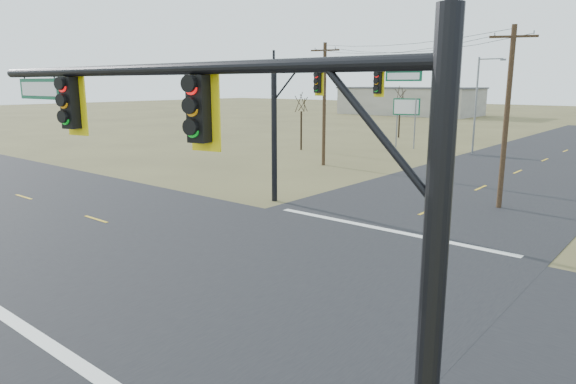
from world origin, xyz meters
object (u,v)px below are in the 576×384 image
at_px(streetlight_c, 478,100).
at_px(bare_tree_a, 301,102).
at_px(utility_pole_far, 324,103).
at_px(mast_arm_far, 315,103).
at_px(highway_sign, 406,112).
at_px(utility_pole_near, 507,116).
at_px(bare_tree_b, 400,94).
at_px(mast_arm_near, 218,163).

relative_size(streetlight_c, bare_tree_a, 1.48).
bearing_deg(utility_pole_far, streetlight_c, 64.04).
height_order(mast_arm_far, utility_pole_far, utility_pole_far).
height_order(mast_arm_far, highway_sign, mast_arm_far).
bearing_deg(streetlight_c, bare_tree_a, -172.00).
bearing_deg(utility_pole_near, mast_arm_far, -139.86).
height_order(streetlight_c, bare_tree_b, streetlight_c).
bearing_deg(streetlight_c, utility_pole_far, -136.91).
relative_size(mast_arm_near, bare_tree_a, 1.78).
bearing_deg(streetlight_c, bare_tree_b, 123.70).
height_order(utility_pole_far, bare_tree_b, utility_pole_far).
relative_size(highway_sign, bare_tree_b, 0.77).
distance_m(bare_tree_a, bare_tree_b, 17.28).
xyz_separation_m(utility_pole_near, streetlight_c, (-8.88, 20.77, 0.09)).
bearing_deg(streetlight_c, highway_sign, 159.08).
xyz_separation_m(utility_pole_far, bare_tree_b, (-5.56, 23.76, 0.25)).
distance_m(utility_pole_near, highway_sign, 26.36).
xyz_separation_m(mast_arm_far, highway_sign, (-8.48, 27.26, -1.97)).
bearing_deg(bare_tree_b, utility_pole_near, -54.04).
bearing_deg(mast_arm_near, utility_pole_far, 111.18).
xyz_separation_m(utility_pole_near, bare_tree_a, (-23.58, 12.63, -0.15)).
distance_m(mast_arm_near, utility_pole_near, 22.94).
distance_m(mast_arm_near, mast_arm_far, 19.25).
distance_m(mast_arm_far, bare_tree_a, 24.87).
xyz_separation_m(mast_arm_near, mast_arm_far, (-10.24, 16.30, 0.23)).
distance_m(mast_arm_far, utility_pole_near, 10.11).
xyz_separation_m(utility_pole_near, utility_pole_far, (-16.06, 6.03, 0.11)).
height_order(highway_sign, streetlight_c, streetlight_c).
bearing_deg(bare_tree_b, highway_sign, -59.00).
bearing_deg(mast_arm_far, streetlight_c, 95.62).
relative_size(highway_sign, bare_tree_a, 0.84).
bearing_deg(bare_tree_b, utility_pole_far, -76.84).
relative_size(utility_pole_far, bare_tree_b, 1.47).
relative_size(utility_pole_near, bare_tree_a, 1.57).
bearing_deg(mast_arm_near, bare_tree_a, 114.75).
bearing_deg(utility_pole_near, bare_tree_a, 151.82).
height_order(mast_arm_far, bare_tree_a, mast_arm_far).
distance_m(mast_arm_near, bare_tree_a, 44.02).
height_order(utility_pole_near, utility_pole_far, utility_pole_far).
bearing_deg(bare_tree_a, utility_pole_far, -41.27).
bearing_deg(streetlight_c, mast_arm_near, -96.27).
relative_size(mast_arm_far, utility_pole_near, 1.02).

